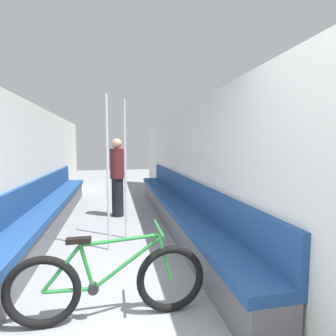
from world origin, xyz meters
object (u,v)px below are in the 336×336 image
bench_seat_row_right (176,209)px  bicycle (109,283)px  grab_pole_far (125,172)px  passenger_standing (117,176)px  bench_seat_row_left (46,215)px  grab_pole_near (108,175)px

bench_seat_row_right → bicycle: bearing=-115.1°
bicycle → grab_pole_far: grab_pole_far is taller
bench_seat_row_right → passenger_standing: (-1.08, 0.84, 0.54)m
bench_seat_row_left → bicycle: bearing=-66.2°
grab_pole_near → grab_pole_far: (0.26, 0.43, 0.00)m
bench_seat_row_right → grab_pole_near: (-1.22, -0.97, 0.78)m
bicycle → grab_pole_near: 1.75m
bicycle → passenger_standing: (0.11, 3.38, 0.53)m
grab_pole_near → grab_pole_far: size_ratio=1.00×
passenger_standing → bench_seat_row_right: bearing=121.9°
bench_seat_row_left → grab_pole_near: (1.09, -0.97, 0.78)m
passenger_standing → grab_pole_far: bearing=74.6°
bicycle → grab_pole_far: (0.23, 2.00, 0.76)m
bench_seat_row_left → grab_pole_far: bearing=-21.8°
passenger_standing → bench_seat_row_left: bearing=14.0°
bench_seat_row_left → bicycle: size_ratio=3.79×
bench_seat_row_left → passenger_standing: passenger_standing is taller
bench_seat_row_right → passenger_standing: bearing=142.1°
grab_pole_far → passenger_standing: grab_pole_far is taller
bench_seat_row_right → grab_pole_near: grab_pole_near is taller
bicycle → grab_pole_near: (-0.03, 1.57, 0.76)m
bench_seat_row_left → bench_seat_row_right: 2.31m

